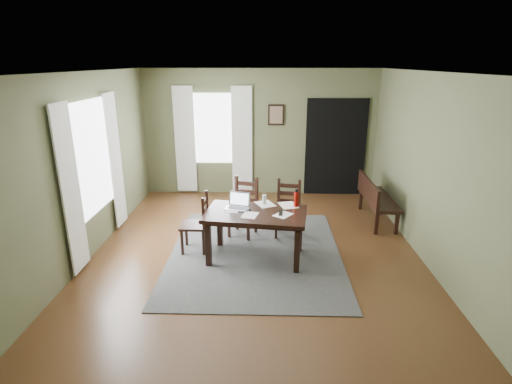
{
  "coord_description": "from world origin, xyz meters",
  "views": [
    {
      "loc": [
        0.17,
        -5.58,
        2.84
      ],
      "look_at": [
        0.0,
        0.3,
        0.9
      ],
      "focal_mm": 28.0,
      "sensor_mm": 36.0,
      "label": 1
    }
  ],
  "objects_px": {
    "bench": "(375,196)",
    "laptop": "(238,204)",
    "chair_end": "(197,224)",
    "chair_back_left": "(244,208)",
    "dining_table": "(256,218)",
    "chair_back_right": "(288,209)",
    "water_bottle": "(296,199)"
  },
  "relations": [
    {
      "from": "laptop",
      "to": "water_bottle",
      "type": "xyz_separation_m",
      "value": [
        0.87,
        0.07,
        0.07
      ]
    },
    {
      "from": "chair_end",
      "to": "bench",
      "type": "bearing_deg",
      "value": 113.72
    },
    {
      "from": "bench",
      "to": "laptop",
      "type": "xyz_separation_m",
      "value": [
        -2.41,
        -1.37,
        0.32
      ]
    },
    {
      "from": "dining_table",
      "to": "laptop",
      "type": "xyz_separation_m",
      "value": [
        -0.27,
        0.19,
        0.15
      ]
    },
    {
      "from": "chair_end",
      "to": "bench",
      "type": "distance_m",
      "value": 3.32
    },
    {
      "from": "chair_end",
      "to": "laptop",
      "type": "height_order",
      "value": "laptop"
    },
    {
      "from": "dining_table",
      "to": "water_bottle",
      "type": "bearing_deg",
      "value": 30.49
    },
    {
      "from": "laptop",
      "to": "water_bottle",
      "type": "relative_size",
      "value": 1.4
    },
    {
      "from": "chair_back_right",
      "to": "laptop",
      "type": "bearing_deg",
      "value": -129.8
    },
    {
      "from": "chair_back_left",
      "to": "chair_end",
      "type": "bearing_deg",
      "value": -117.23
    },
    {
      "from": "bench",
      "to": "water_bottle",
      "type": "bearing_deg",
      "value": 130.21
    },
    {
      "from": "dining_table",
      "to": "chair_back_left",
      "type": "relative_size",
      "value": 1.6
    },
    {
      "from": "chair_end",
      "to": "chair_back_left",
      "type": "xyz_separation_m",
      "value": [
        0.68,
        0.65,
        0.03
      ]
    },
    {
      "from": "dining_table",
      "to": "chair_end",
      "type": "distance_m",
      "value": 0.96
    },
    {
      "from": "chair_back_left",
      "to": "water_bottle",
      "type": "bearing_deg",
      "value": -17.74
    },
    {
      "from": "bench",
      "to": "water_bottle",
      "type": "distance_m",
      "value": 2.05
    },
    {
      "from": "laptop",
      "to": "water_bottle",
      "type": "bearing_deg",
      "value": 19.92
    },
    {
      "from": "dining_table",
      "to": "chair_back_right",
      "type": "height_order",
      "value": "chair_back_right"
    },
    {
      "from": "chair_end",
      "to": "laptop",
      "type": "bearing_deg",
      "value": 86.29
    },
    {
      "from": "chair_back_left",
      "to": "bench",
      "type": "relative_size",
      "value": 0.69
    },
    {
      "from": "bench",
      "to": "chair_end",
      "type": "bearing_deg",
      "value": 113.49
    },
    {
      "from": "chair_end",
      "to": "bench",
      "type": "xyz_separation_m",
      "value": [
        3.05,
        1.32,
        0.02
      ]
    },
    {
      "from": "chair_back_left",
      "to": "water_bottle",
      "type": "distance_m",
      "value": 1.11
    },
    {
      "from": "chair_back_left",
      "to": "bench",
      "type": "distance_m",
      "value": 2.46
    },
    {
      "from": "chair_back_right",
      "to": "laptop",
      "type": "relative_size",
      "value": 2.46
    },
    {
      "from": "dining_table",
      "to": "chair_end",
      "type": "height_order",
      "value": "chair_end"
    },
    {
      "from": "dining_table",
      "to": "bench",
      "type": "height_order",
      "value": "bench"
    },
    {
      "from": "chair_back_left",
      "to": "chair_back_right",
      "type": "relative_size",
      "value": 1.04
    },
    {
      "from": "dining_table",
      "to": "laptop",
      "type": "relative_size",
      "value": 4.08
    },
    {
      "from": "dining_table",
      "to": "chair_end",
      "type": "bearing_deg",
      "value": 173.04
    },
    {
      "from": "water_bottle",
      "to": "laptop",
      "type": "bearing_deg",
      "value": -175.46
    },
    {
      "from": "dining_table",
      "to": "laptop",
      "type": "height_order",
      "value": "laptop"
    }
  ]
}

